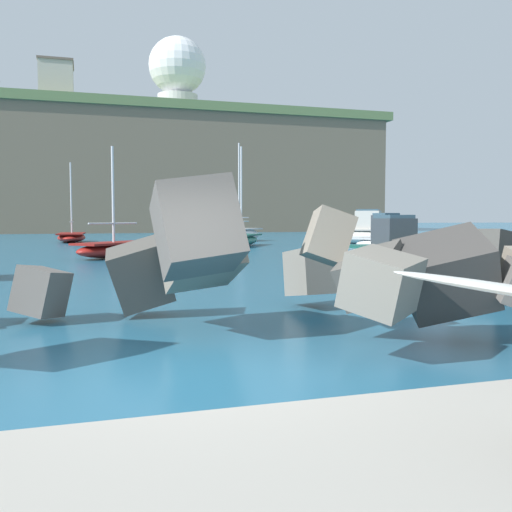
{
  "coord_description": "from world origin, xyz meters",
  "views": [
    {
      "loc": [
        -1.2,
        -6.45,
        1.89
      ],
      "look_at": [
        0.93,
        0.5,
        1.4
      ],
      "focal_mm": 39.44,
      "sensor_mm": 36.0,
      "label": 1
    }
  ],
  "objects_px": {
    "boat_far_left": "(72,237)",
    "boat_mid_left": "(363,233)",
    "boat_near_left": "(240,240)",
    "boat_near_centre": "(389,254)",
    "boat_mid_centre": "(383,240)",
    "radar_dome": "(177,72)",
    "station_building_central": "(56,84)",
    "boat_near_right": "(120,249)",
    "mooring_buoy_inner": "(165,264)",
    "boat_far_right": "(241,234)"
  },
  "relations": [
    {
      "from": "boat_near_centre",
      "to": "boat_near_right",
      "type": "relative_size",
      "value": 0.92
    },
    {
      "from": "station_building_central",
      "to": "boat_far_right",
      "type": "bearing_deg",
      "value": -67.72
    },
    {
      "from": "boat_mid_centre",
      "to": "boat_far_left",
      "type": "distance_m",
      "value": 25.23
    },
    {
      "from": "boat_near_left",
      "to": "station_building_central",
      "type": "height_order",
      "value": "station_building_central"
    },
    {
      "from": "boat_near_left",
      "to": "boat_mid_left",
      "type": "relative_size",
      "value": 1.22
    },
    {
      "from": "station_building_central",
      "to": "mooring_buoy_inner",
      "type": "bearing_deg",
      "value": -84.46
    },
    {
      "from": "boat_far_left",
      "to": "mooring_buoy_inner",
      "type": "xyz_separation_m",
      "value": [
        3.75,
        -26.28,
        -0.2
      ]
    },
    {
      "from": "boat_far_left",
      "to": "mooring_buoy_inner",
      "type": "height_order",
      "value": "boat_far_left"
    },
    {
      "from": "mooring_buoy_inner",
      "to": "radar_dome",
      "type": "bearing_deg",
      "value": 80.3
    },
    {
      "from": "station_building_central",
      "to": "boat_mid_left",
      "type": "bearing_deg",
      "value": -62.55
    },
    {
      "from": "boat_mid_centre",
      "to": "radar_dome",
      "type": "relative_size",
      "value": 0.39
    },
    {
      "from": "boat_near_left",
      "to": "boat_far_right",
      "type": "relative_size",
      "value": 0.85
    },
    {
      "from": "boat_mid_centre",
      "to": "boat_far_right",
      "type": "height_order",
      "value": "boat_far_right"
    },
    {
      "from": "boat_far_left",
      "to": "boat_mid_left",
      "type": "bearing_deg",
      "value": -24.0
    },
    {
      "from": "boat_far_right",
      "to": "mooring_buoy_inner",
      "type": "distance_m",
      "value": 25.43
    },
    {
      "from": "boat_mid_centre",
      "to": "station_building_central",
      "type": "distance_m",
      "value": 60.07
    },
    {
      "from": "boat_near_right",
      "to": "mooring_buoy_inner",
      "type": "distance_m",
      "value": 7.22
    },
    {
      "from": "mooring_buoy_inner",
      "to": "radar_dome",
      "type": "height_order",
      "value": "radar_dome"
    },
    {
      "from": "mooring_buoy_inner",
      "to": "radar_dome",
      "type": "xyz_separation_m",
      "value": [
        10.9,
        63.77,
        23.31
      ]
    },
    {
      "from": "boat_mid_left",
      "to": "boat_far_right",
      "type": "height_order",
      "value": "boat_far_right"
    },
    {
      "from": "boat_near_right",
      "to": "radar_dome",
      "type": "relative_size",
      "value": 0.46
    },
    {
      "from": "boat_mid_centre",
      "to": "station_building_central",
      "type": "bearing_deg",
      "value": 109.96
    },
    {
      "from": "boat_near_centre",
      "to": "boat_near_right",
      "type": "height_order",
      "value": "boat_near_right"
    },
    {
      "from": "boat_far_right",
      "to": "radar_dome",
      "type": "bearing_deg",
      "value": 87.99
    },
    {
      "from": "boat_mid_left",
      "to": "boat_far_right",
      "type": "xyz_separation_m",
      "value": [
        -7.55,
        6.56,
        -0.19
      ]
    },
    {
      "from": "boat_near_centre",
      "to": "boat_mid_centre",
      "type": "bearing_deg",
      "value": 61.18
    },
    {
      "from": "boat_near_left",
      "to": "boat_far_left",
      "type": "height_order",
      "value": "boat_near_left"
    },
    {
      "from": "boat_mid_centre",
      "to": "boat_far_left",
      "type": "height_order",
      "value": "boat_far_left"
    },
    {
      "from": "boat_far_left",
      "to": "radar_dome",
      "type": "bearing_deg",
      "value": 68.66
    },
    {
      "from": "boat_near_left",
      "to": "boat_mid_centre",
      "type": "height_order",
      "value": "boat_near_left"
    },
    {
      "from": "boat_near_right",
      "to": "boat_mid_left",
      "type": "relative_size",
      "value": 0.95
    },
    {
      "from": "boat_near_right",
      "to": "boat_mid_left",
      "type": "distance_m",
      "value": 20.74
    },
    {
      "from": "boat_near_right",
      "to": "boat_far_right",
      "type": "distance_m",
      "value": 19.62
    },
    {
      "from": "boat_mid_centre",
      "to": "radar_dome",
      "type": "height_order",
      "value": "radar_dome"
    },
    {
      "from": "boat_near_left",
      "to": "radar_dome",
      "type": "height_order",
      "value": "radar_dome"
    },
    {
      "from": "boat_near_left",
      "to": "boat_near_right",
      "type": "relative_size",
      "value": 1.28
    },
    {
      "from": "boat_near_right",
      "to": "station_building_central",
      "type": "distance_m",
      "value": 57.8
    },
    {
      "from": "boat_mid_centre",
      "to": "radar_dome",
      "type": "bearing_deg",
      "value": 92.62
    },
    {
      "from": "boat_far_left",
      "to": "boat_near_centre",
      "type": "bearing_deg",
      "value": -69.4
    },
    {
      "from": "mooring_buoy_inner",
      "to": "boat_mid_centre",
      "type": "bearing_deg",
      "value": 30.21
    },
    {
      "from": "boat_near_right",
      "to": "mooring_buoy_inner",
      "type": "xyz_separation_m",
      "value": [
        1.18,
        -7.12,
        -0.21
      ]
    },
    {
      "from": "boat_far_left",
      "to": "radar_dome",
      "type": "xyz_separation_m",
      "value": [
        14.65,
        37.49,
        23.11
      ]
    },
    {
      "from": "radar_dome",
      "to": "station_building_central",
      "type": "height_order",
      "value": "radar_dome"
    },
    {
      "from": "boat_near_right",
      "to": "boat_far_left",
      "type": "relative_size",
      "value": 0.83
    },
    {
      "from": "boat_mid_left",
      "to": "station_building_central",
      "type": "bearing_deg",
      "value": 117.45
    },
    {
      "from": "boat_mid_left",
      "to": "radar_dome",
      "type": "distance_m",
      "value": 52.34
    },
    {
      "from": "boat_near_centre",
      "to": "boat_far_left",
      "type": "height_order",
      "value": "boat_far_left"
    },
    {
      "from": "boat_near_right",
      "to": "station_building_central",
      "type": "height_order",
      "value": "station_building_central"
    },
    {
      "from": "boat_far_left",
      "to": "radar_dome",
      "type": "height_order",
      "value": "radar_dome"
    },
    {
      "from": "boat_far_left",
      "to": "station_building_central",
      "type": "relative_size",
      "value": 1.09
    }
  ]
}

